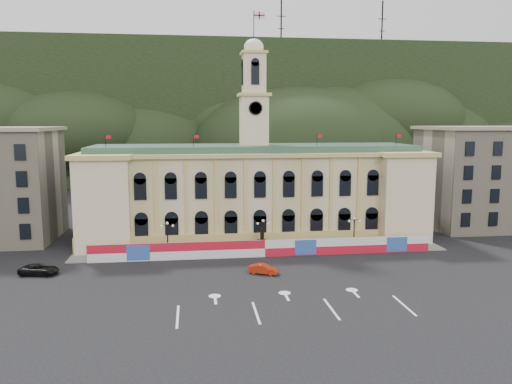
{
  "coord_description": "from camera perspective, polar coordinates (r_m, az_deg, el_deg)",
  "views": [
    {
      "loc": [
        -10.27,
        -54.67,
        19.61
      ],
      "look_at": [
        -0.92,
        18.0,
        9.11
      ],
      "focal_mm": 35.0,
      "sensor_mm": 36.0,
      "label": 1
    }
  ],
  "objects": [
    {
      "name": "pavement",
      "position": [
        75.7,
        0.72,
        -6.8
      ],
      "size": [
        56.0,
        5.5,
        0.16
      ],
      "primitive_type": "cube",
      "color": "slate",
      "rests_on": "ground"
    },
    {
      "name": "lamp_left",
      "position": [
        73.64,
        -10.08,
        -4.95
      ],
      "size": [
        1.96,
        0.44,
        5.15
      ],
      "color": "black",
      "rests_on": "ground"
    },
    {
      "name": "lamp_right",
      "position": [
        77.45,
        11.15,
        -4.33
      ],
      "size": [
        1.96,
        0.44,
        5.15
      ],
      "color": "black",
      "rests_on": "ground"
    },
    {
      "name": "red_sedan",
      "position": [
        65.08,
        0.88,
        -8.8
      ],
      "size": [
        4.24,
        4.85,
        1.27
      ],
      "primitive_type": "imported",
      "rotation": [
        0.0,
        0.0,
        1.14
      ],
      "color": "#AA220C",
      "rests_on": "ground"
    },
    {
      "name": "statue",
      "position": [
        75.66,
        0.7,
        -5.94
      ],
      "size": [
        1.4,
        1.4,
        3.72
      ],
      "color": "#595651",
      "rests_on": "ground"
    },
    {
      "name": "lane_markings",
      "position": [
        54.37,
        4.17,
        -13.0
      ],
      "size": [
        26.0,
        10.0,
        0.02
      ],
      "primitive_type": null,
      "color": "white",
      "rests_on": "ground"
    },
    {
      "name": "hill_ridge",
      "position": [
        176.96,
        -4.03,
        8.09
      ],
      "size": [
        230.0,
        80.0,
        64.0
      ],
      "color": "black",
      "rests_on": "ground"
    },
    {
      "name": "black_suv",
      "position": [
        70.41,
        -23.55,
        -8.13
      ],
      "size": [
        3.91,
        5.71,
        1.38
      ],
      "primitive_type": "imported",
      "rotation": [
        0.0,
        0.0,
        1.4
      ],
      "color": "black",
      "rests_on": "ground"
    },
    {
      "name": "city_hall",
      "position": [
        83.76,
        -0.21,
        0.08
      ],
      "size": [
        56.2,
        17.6,
        37.1
      ],
      "color": "beige",
      "rests_on": "ground"
    },
    {
      "name": "lamp_center",
      "position": [
        74.26,
        0.81,
        -4.71
      ],
      "size": [
        1.96,
        0.44,
        5.15
      ],
      "color": "black",
      "rests_on": "ground"
    },
    {
      "name": "side_building_right",
      "position": [
        101.34,
        24.44,
        1.6
      ],
      "size": [
        21.0,
        17.0,
        18.6
      ],
      "color": "tan",
      "rests_on": "ground"
    },
    {
      "name": "hoarding_fence",
      "position": [
        72.84,
        1.07,
        -6.45
      ],
      "size": [
        50.0,
        0.44,
        2.5
      ],
      "color": "red",
      "rests_on": "ground"
    },
    {
      "name": "ground",
      "position": [
        58.98,
        3.18,
        -11.28
      ],
      "size": [
        260.0,
        260.0,
        0.0
      ],
      "primitive_type": "plane",
      "color": "black",
      "rests_on": "ground"
    }
  ]
}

